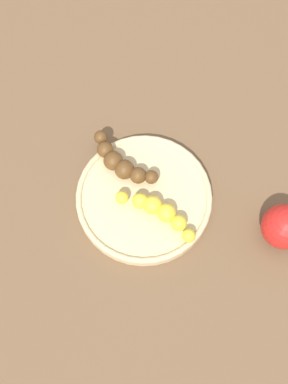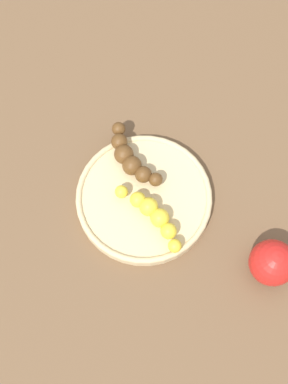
# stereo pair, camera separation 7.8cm
# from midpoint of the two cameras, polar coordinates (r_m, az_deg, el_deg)

# --- Properties ---
(ground_plane) EXTENTS (2.40, 2.40, 0.00)m
(ground_plane) POSITION_cam_midpoint_polar(r_m,az_deg,el_deg) (0.82, 2.72, -1.32)
(ground_plane) COLOR brown
(fruit_bowl) EXTENTS (0.23, 0.23, 0.02)m
(fruit_bowl) POSITION_cam_midpoint_polar(r_m,az_deg,el_deg) (0.81, 2.75, -1.02)
(fruit_bowl) COLOR #D1B784
(fruit_bowl) RESTS_ON ground_plane
(banana_overripe) EXTENTS (0.13, 0.07, 0.03)m
(banana_overripe) POSITION_cam_midpoint_polar(r_m,az_deg,el_deg) (0.81, 1.18, 3.61)
(banana_overripe) COLOR #593819
(banana_overripe) RESTS_ON fruit_bowl
(banana_yellow) EXTENTS (0.14, 0.05, 0.03)m
(banana_yellow) POSITION_cam_midpoint_polar(r_m,az_deg,el_deg) (0.78, 3.85, -2.95)
(banana_yellow) COLOR yellow
(banana_yellow) RESTS_ON fruit_bowl
(apple_red) EXTENTS (0.07, 0.07, 0.07)m
(apple_red) POSITION_cam_midpoint_polar(r_m,az_deg,el_deg) (0.79, 17.52, -8.24)
(apple_red) COLOR red
(apple_red) RESTS_ON ground_plane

